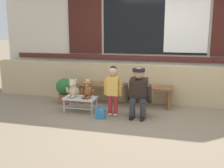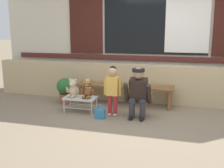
# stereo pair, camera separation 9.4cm
# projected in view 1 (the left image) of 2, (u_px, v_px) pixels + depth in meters

# --- Properties ---
(ground_plane) EXTENTS (60.00, 60.00, 0.00)m
(ground_plane) POSITION_uv_depth(u_px,v_px,m) (140.00, 123.00, 4.74)
(ground_plane) COLOR #84725B
(brick_low_wall) EXTENTS (7.59, 0.25, 0.85)m
(brick_low_wall) POSITION_uv_depth(u_px,v_px,m) (150.00, 84.00, 6.00)
(brick_low_wall) COLOR tan
(brick_low_wall) RESTS_ON ground
(shop_facade) EXTENTS (7.75, 0.26, 3.22)m
(shop_facade) POSITION_uv_depth(u_px,v_px,m) (154.00, 29.00, 6.25)
(shop_facade) COLOR beige
(shop_facade) RESTS_ON ground
(wooden_bench_long) EXTENTS (2.10, 0.40, 0.44)m
(wooden_bench_long) POSITION_uv_depth(u_px,v_px,m) (124.00, 88.00, 5.80)
(wooden_bench_long) COLOR brown
(wooden_bench_long) RESTS_ON ground
(small_display_bench) EXTENTS (0.64, 0.36, 0.30)m
(small_display_bench) POSITION_uv_depth(u_px,v_px,m) (80.00, 99.00, 5.32)
(small_display_bench) COLOR silver
(small_display_bench) RESTS_ON ground
(teddy_bear_plain) EXTENTS (0.28, 0.26, 0.36)m
(teddy_bear_plain) POSITION_uv_depth(u_px,v_px,m) (73.00, 89.00, 5.32)
(teddy_bear_plain) COLOR #CCB289
(teddy_bear_plain) RESTS_ON small_display_bench
(teddy_bear_with_hat) EXTENTS (0.28, 0.27, 0.36)m
(teddy_bear_with_hat) POSITION_uv_depth(u_px,v_px,m) (88.00, 89.00, 5.24)
(teddy_bear_with_hat) COLOR brown
(teddy_bear_with_hat) RESTS_ON small_display_bench
(child_standing) EXTENTS (0.35, 0.18, 0.96)m
(child_standing) POSITION_uv_depth(u_px,v_px,m) (113.00, 85.00, 5.03)
(child_standing) COLOR #B7282D
(child_standing) RESTS_ON ground
(adult_crouching) EXTENTS (0.50, 0.49, 0.95)m
(adult_crouching) POSITION_uv_depth(u_px,v_px,m) (139.00, 92.00, 4.95)
(adult_crouching) COLOR #333338
(adult_crouching) RESTS_ON ground
(handbag_on_ground) EXTENTS (0.18, 0.11, 0.27)m
(handbag_on_ground) POSITION_uv_depth(u_px,v_px,m) (100.00, 113.00, 4.95)
(handbag_on_ground) COLOR teal
(handbag_on_ground) RESTS_ON ground
(potted_plant) EXTENTS (0.36, 0.36, 0.57)m
(potted_plant) POSITION_uv_depth(u_px,v_px,m) (64.00, 89.00, 5.90)
(potted_plant) COLOR brown
(potted_plant) RESTS_ON ground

